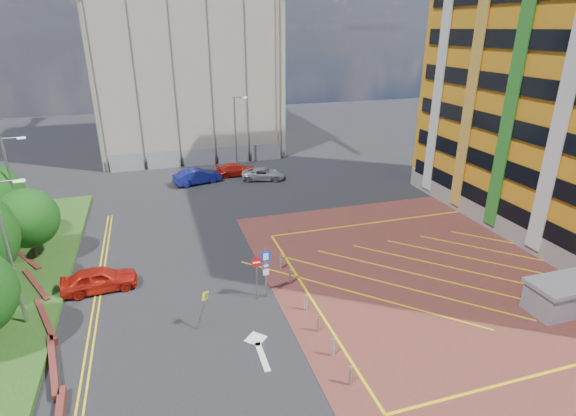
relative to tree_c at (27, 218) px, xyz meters
name	(u,v)px	position (x,y,z in m)	size (l,w,h in m)	color
ground	(262,308)	(13.50, -10.00, -3.19)	(140.00, 140.00, 0.00)	black
forecourt	(468,271)	(27.50, -10.00, -3.18)	(26.00, 26.00, 0.02)	brown
retaining_wall	(42,321)	(1.70, -8.00, -2.99)	(6.06, 20.33, 0.40)	maroon
tree_c	(27,218)	(0.00, 0.00, 0.00)	(4.00, 4.00, 4.90)	#3D2B1C
lamp_left_near	(10,249)	(1.08, -8.00, 1.47)	(1.53, 0.16, 8.00)	#9EA0A8
lamp_left_far	(14,189)	(-0.92, 2.00, 1.47)	(1.53, 0.16, 8.00)	#9EA0A8
lamp_back	(236,130)	(17.58, 18.00, 1.17)	(1.53, 0.16, 8.00)	#9EA0A8
sign_cluster	(262,269)	(13.80, -9.02, -1.24)	(1.17, 0.12, 3.20)	#9EA0A8
warning_sign	(203,305)	(10.11, -10.92, -1.76)	(0.85, 0.44, 2.24)	#9EA0A8
bollard_row	(310,310)	(15.80, -11.67, -2.72)	(0.14, 11.14, 0.90)	#9EA0A8
construction_building	(184,61)	(13.50, 30.00, 7.81)	(21.20, 19.20, 22.00)	#A49686
construction_fence	(208,156)	(14.50, 20.00, -2.19)	(21.60, 0.06, 2.00)	gray
cycle_shelter	(564,298)	(29.71, -15.21, -2.39)	(3.99, 2.00, 1.61)	#9999A0
car_red_left	(99,279)	(4.50, -5.25, -2.44)	(1.77, 4.41, 1.50)	red
car_blue_back	(197,176)	(12.51, 13.49, -2.40)	(1.67, 4.79, 1.58)	navy
car_red_back	(237,170)	(16.90, 15.00, -2.54)	(1.82, 4.49, 1.30)	red
car_silver_back	(263,174)	(19.29, 12.70, -2.57)	(2.08, 4.50, 1.25)	silver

